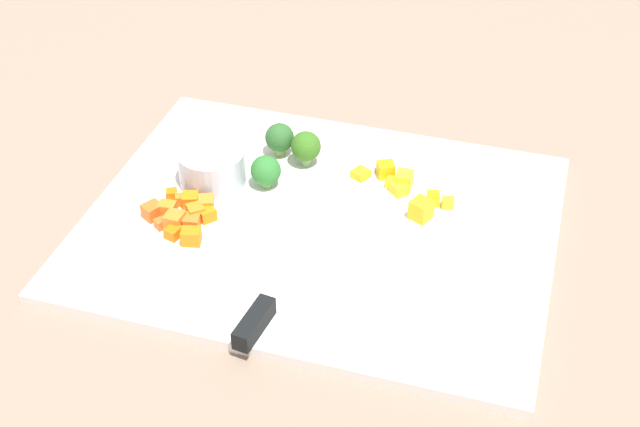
{
  "coord_description": "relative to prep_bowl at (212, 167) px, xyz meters",
  "views": [
    {
      "loc": [
        0.21,
        -0.7,
        0.6
      ],
      "look_at": [
        0.0,
        0.0,
        0.02
      ],
      "focal_mm": 49.68,
      "sensor_mm": 36.0,
      "label": 1
    }
  ],
  "objects": [
    {
      "name": "pepper_dice_3",
      "position": [
        0.2,
        0.04,
        -0.01
      ],
      "size": [
        0.02,
        0.02,
        0.01
      ],
      "primitive_type": "cube",
      "rotation": [
        0.0,
        0.0,
        0.84
      ],
      "color": "yellow",
      "rests_on": "cutting_board"
    },
    {
      "name": "pepper_dice_1",
      "position": [
        0.24,
        0.0,
        -0.01
      ],
      "size": [
        0.03,
        0.03,
        0.02
      ],
      "primitive_type": "cube",
      "rotation": [
        0.0,
        0.0,
        2.73
      ],
      "color": "yellow",
      "rests_on": "cutting_board"
    },
    {
      "name": "carrot_dice_11",
      "position": [
        -0.02,
        -0.09,
        -0.01
      ],
      "size": [
        0.02,
        0.02,
        0.01
      ],
      "primitive_type": "cube",
      "rotation": [
        0.0,
        0.0,
        2.52
      ],
      "color": "orange",
      "rests_on": "cutting_board"
    },
    {
      "name": "pepper_dice_7",
      "position": [
        0.24,
        0.03,
        -0.01
      ],
      "size": [
        0.02,
        0.02,
        0.01
      ],
      "primitive_type": "cube",
      "rotation": [
        0.0,
        0.0,
        0.24
      ],
      "color": "yellow",
      "rests_on": "cutting_board"
    },
    {
      "name": "carrot_dice_10",
      "position": [
        -0.01,
        -0.05,
        -0.01
      ],
      "size": [
        0.02,
        0.02,
        0.01
      ],
      "primitive_type": "cube",
      "rotation": [
        0.0,
        0.0,
        0.32
      ],
      "color": "orange",
      "rests_on": "cutting_board"
    },
    {
      "name": "broccoli_floret_1",
      "position": [
        0.05,
        0.07,
        0.0
      ],
      "size": [
        0.03,
        0.03,
        0.04
      ],
      "color": "#83AE56",
      "rests_on": "cutting_board"
    },
    {
      "name": "carrot_dice_0",
      "position": [
        -0.01,
        -0.09,
        -0.01
      ],
      "size": [
        0.02,
        0.02,
        0.02
      ],
      "primitive_type": "cube",
      "rotation": [
        0.0,
        0.0,
        1.52
      ],
      "color": "orange",
      "rests_on": "cutting_board"
    },
    {
      "name": "carrot_dice_1",
      "position": [
        -0.0,
        -0.1,
        -0.01
      ],
      "size": [
        0.02,
        0.02,
        0.01
      ],
      "primitive_type": "cube",
      "rotation": [
        0.0,
        0.0,
        1.31
      ],
      "color": "orange",
      "rests_on": "cutting_board"
    },
    {
      "name": "carrot_dice_5",
      "position": [
        0.01,
        -0.05,
        -0.01
      ],
      "size": [
        0.02,
        0.02,
        0.02
      ],
      "primitive_type": "cube",
      "rotation": [
        0.0,
        0.0,
        1.94
      ],
      "color": "orange",
      "rests_on": "cutting_board"
    },
    {
      "name": "ground_plane",
      "position": [
        0.14,
        -0.03,
        -0.03
      ],
      "size": [
        4.0,
        4.0,
        0.0
      ],
      "primitive_type": "plane",
      "color": "gray"
    },
    {
      "name": "pepper_dice_6",
      "position": [
        0.19,
        0.05,
        -0.02
      ],
      "size": [
        0.01,
        0.01,
        0.01
      ],
      "primitive_type": "cube",
      "rotation": [
        0.0,
        0.0,
        1.48
      ],
      "color": "yellow",
      "rests_on": "cutting_board"
    },
    {
      "name": "carrot_dice_6",
      "position": [
        -0.01,
        -0.08,
        -0.02
      ],
      "size": [
        0.01,
        0.01,
        0.01
      ],
      "primitive_type": "cube",
      "rotation": [
        0.0,
        0.0,
        2.84
      ],
      "color": "orange",
      "rests_on": "cutting_board"
    },
    {
      "name": "broccoli_floret_0",
      "position": [
        0.06,
        0.01,
        0.0
      ],
      "size": [
        0.03,
        0.03,
        0.04
      ],
      "color": "#86B960",
      "rests_on": "cutting_board"
    },
    {
      "name": "pepper_dice_4",
      "position": [
        0.18,
        0.07,
        -0.01
      ],
      "size": [
        0.02,
        0.02,
        0.02
      ],
      "primitive_type": "cube",
      "rotation": [
        0.0,
        0.0,
        0.48
      ],
      "color": "yellow",
      "rests_on": "cutting_board"
    },
    {
      "name": "carrot_dice_12",
      "position": [
        0.02,
        -0.06,
        -0.01
      ],
      "size": [
        0.02,
        0.02,
        0.01
      ],
      "primitive_type": "cube",
      "rotation": [
        0.0,
        0.0,
        0.83
      ],
      "color": "orange",
      "rests_on": "cutting_board"
    },
    {
      "name": "pepper_dice_0",
      "position": [
        0.26,
        0.03,
        -0.01
      ],
      "size": [
        0.01,
        0.01,
        0.01
      ],
      "primitive_type": "cube",
      "rotation": [
        0.0,
        0.0,
        0.22
      ],
      "color": "yellow",
      "rests_on": "cutting_board"
    },
    {
      "name": "broccoli_floret_2",
      "position": [
        0.09,
        0.06,
        0.0
      ],
      "size": [
        0.03,
        0.03,
        0.04
      ],
      "color": "#85AF6C",
      "rests_on": "cutting_board"
    },
    {
      "name": "pepper_dice_2",
      "position": [
        0.16,
        0.05,
        -0.01
      ],
      "size": [
        0.02,
        0.02,
        0.01
      ],
      "primitive_type": "cube",
      "rotation": [
        0.0,
        0.0,
        1.1
      ],
      "color": "yellow",
      "rests_on": "cutting_board"
    },
    {
      "name": "pepper_dice_5",
      "position": [
        0.21,
        0.05,
        -0.01
      ],
      "size": [
        0.02,
        0.02,
        0.02
      ],
      "primitive_type": "cube",
      "rotation": [
        0.0,
        0.0,
        1.55
      ],
      "color": "yellow",
      "rests_on": "cutting_board"
    },
    {
      "name": "carrot_dice_7",
      "position": [
        -0.02,
        -0.07,
        -0.01
      ],
      "size": [
        0.02,
        0.02,
        0.02
      ],
      "primitive_type": "cube",
      "rotation": [
        0.0,
        0.0,
        1.67
      ],
      "color": "orange",
      "rests_on": "cutting_board"
    },
    {
      "name": "carrot_dice_3",
      "position": [
        -0.02,
        -0.05,
        -0.01
      ],
      "size": [
        0.01,
        0.01,
        0.01
      ],
      "primitive_type": "cube",
      "rotation": [
        0.0,
        0.0,
        0.44
      ],
      "color": "orange",
      "rests_on": "cutting_board"
    },
    {
      "name": "carrot_dice_13",
      "position": [
        0.02,
        -0.11,
        -0.01
      ],
      "size": [
        0.02,
        0.02,
        0.02
      ],
      "primitive_type": "cube",
      "rotation": [
        0.0,
        0.0,
        0.22
      ],
      "color": "orange",
      "rests_on": "cutting_board"
    },
    {
      "name": "carrot_dice_8",
      "position": [
        0.01,
        -0.08,
        -0.01
      ],
      "size": [
        0.02,
        0.02,
        0.01
      ],
      "primitive_type": "cube",
      "rotation": [
        0.0,
        0.0,
        0.18
      ],
      "color": "orange",
      "rests_on": "cutting_board"
    },
    {
      "name": "carrot_dice_9",
      "position": [
        -0.03,
        -0.04,
        -0.02
      ],
      "size": [
        0.02,
        0.02,
        0.01
      ],
      "primitive_type": "cube",
      "rotation": [
        0.0,
        0.0,
        2.03
      ],
      "color": "orange",
      "rests_on": "cutting_board"
    },
    {
      "name": "carrot_dice_4",
      "position": [
        0.01,
        -0.07,
        -0.01
      ],
      "size": [
        0.02,
        0.02,
        0.02
      ],
      "primitive_type": "cube",
      "rotation": [
        0.0,
        0.0,
        2.27
      ],
      "color": "orange",
      "rests_on": "cutting_board"
    },
    {
      "name": "chef_knife",
      "position": [
        0.14,
        -0.11,
        -0.01
      ],
      "size": [
        0.06,
        0.34,
        0.02
      ],
      "rotation": [
        0.0,
        0.0,
        1.44
      ],
      "color": "silver",
      "rests_on": "cutting_board"
    },
    {
      "name": "carrot_dice_2",
      "position": [
        -0.04,
        -0.08,
        -0.01
      ],
      "size": [
        0.02,
        0.03,
        0.02
      ],
      "primitive_type": "cube",
      "rotation": [
        0.0,
        0.0,
        1.05
      ],
      "color": "orange",
      "rests_on": "cutting_board"
    },
    {
      "name": "prep_bowl",
      "position": [
        0.0,
        0.0,
        0.0
      ],
      "size": [
        0.07,
        0.07,
        0.04
      ],
      "primitive_type": "cylinder",
      "color": "#B1B9C6",
      "rests_on": "cutting_board"
    },
    {
      "name": "cutting_board",
      "position": [
        0.14,
        -0.03,
        -0.03
      ],
      "size": [
        0.49,
        0.39,
        0.01
      ],
      "primitive_type": "cube",
      "color": "white",
      "rests_on": "ground_plane"
    }
  ]
}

